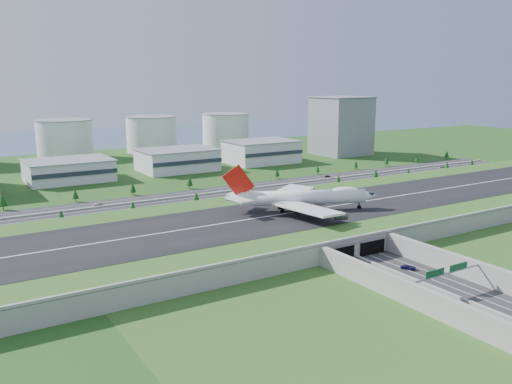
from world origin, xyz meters
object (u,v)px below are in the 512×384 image
car_5 (327,176)px  car_7 (97,204)px  boeing_747 (302,197)px  car_6 (442,167)px  car_0 (419,290)px  office_tower (341,126)px  car_2 (408,267)px

car_5 → car_7: (-172.62, -1.16, 0.12)m
boeing_747 → car_6: 224.87m
car_0 → car_5: car_5 is taller
office_tower → car_0: office_tower is taller
car_5 → car_7: 172.62m
car_0 → car_5: bearing=44.2°
boeing_747 → car_2: size_ratio=12.45×
car_2 → car_6: bearing=-166.3°
car_0 → car_6: bearing=23.2°
office_tower → car_0: (-206.88, -284.65, -26.66)m
car_5 → car_6: (109.98, -15.01, -0.00)m
boeing_747 → car_7: size_ratio=12.52×
car_5 → car_6: size_ratio=0.84×
car_2 → car_5: 199.65m
boeing_747 → car_2: boeing_747 is taller
car_7 → car_2: bearing=3.8°
boeing_747 → car_0: size_ratio=17.46×
boeing_747 → car_2: bearing=-67.8°
car_2 → car_0: bearing=29.1°
boeing_747 → car_0: bearing=-76.3°
car_6 → car_2: bearing=137.0°
car_6 → car_5: bearing=92.3°
office_tower → car_7: office_tower is taller
boeing_747 → car_5: (97.74, 100.00, -14.00)m
car_5 → car_7: bearing=-67.2°
car_5 → car_7: size_ratio=0.75×
office_tower → car_7: size_ratio=9.37×
office_tower → car_6: 113.22m
car_0 → car_7: (-58.09, 189.87, 0.13)m
boeing_747 → car_6: (207.72, 85.00, -14.00)m
car_0 → car_6: car_6 is taller
car_0 → car_2: bearing=37.4°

